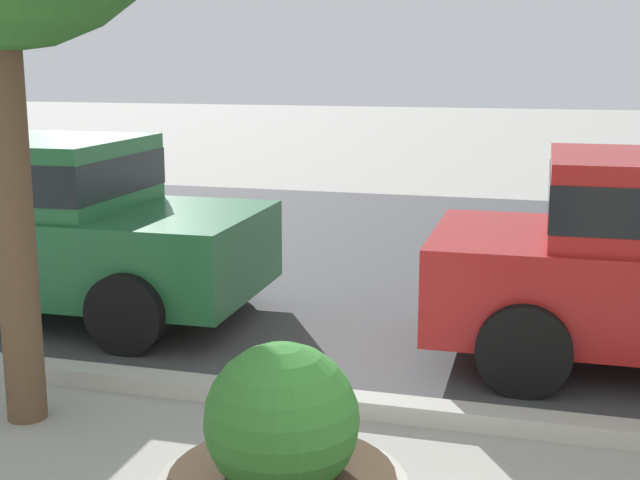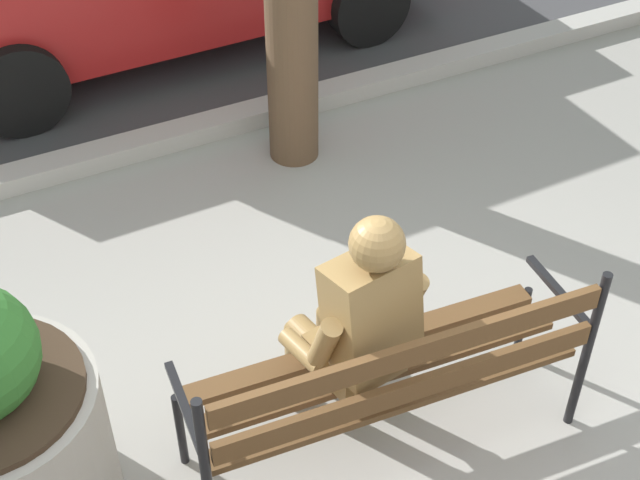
# 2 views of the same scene
# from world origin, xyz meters

# --- Properties ---
(street_surface) EXTENTS (60.00, 9.00, 0.01)m
(street_surface) POSITION_xyz_m (0.00, 7.50, 0.00)
(street_surface) COLOR #424244
(street_surface) RESTS_ON ground
(parked_car_green) EXTENTS (4.13, 1.97, 1.56)m
(parked_car_green) POSITION_xyz_m (-5.11, 4.39, 0.84)
(parked_car_green) COLOR #236638
(parked_car_green) RESTS_ON ground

